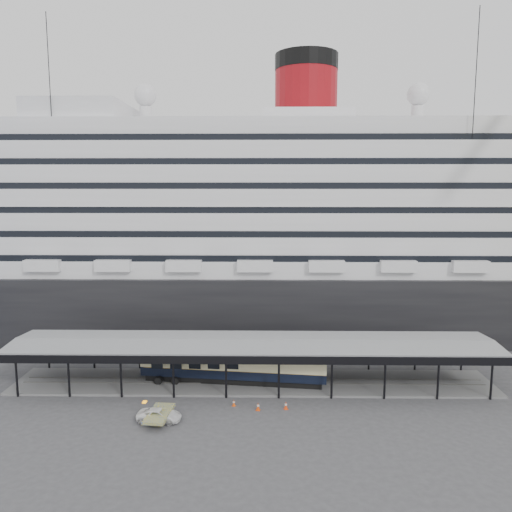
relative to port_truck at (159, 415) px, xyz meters
name	(u,v)px	position (x,y,z in m)	size (l,w,h in m)	color
ground	(252,401)	(9.11, 4.69, -0.61)	(200.00, 200.00, 0.00)	#3B3B3D
cruise_ship	(257,215)	(9.15, 36.69, 17.74)	(130.00, 30.00, 43.90)	black
platform_canopy	(253,364)	(9.11, 9.69, 1.75)	(56.00, 9.18, 5.30)	slate
port_truck	(159,415)	(0.00, 0.00, 0.00)	(2.02, 4.38, 1.22)	white
pullman_carriage	(233,362)	(6.76, 9.69, 1.99)	(21.91, 5.27, 21.34)	black
traffic_cone_left	(234,403)	(7.17, 3.55, -0.26)	(0.47, 0.47, 0.69)	#F5530D
traffic_cone_mid	(258,406)	(9.76, 2.55, -0.19)	(0.50, 0.50, 0.84)	#E4440C
traffic_cone_right	(286,405)	(12.66, 2.86, -0.20)	(0.55, 0.55, 0.82)	#E63B0C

